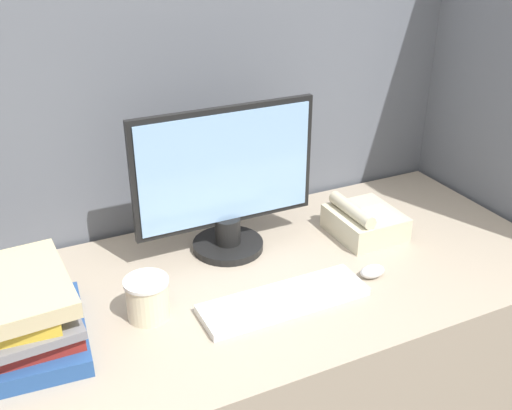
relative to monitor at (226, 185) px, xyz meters
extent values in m
cube|color=slate|center=(0.05, 0.23, -0.07)|extent=(1.92, 0.04, 1.71)
cube|color=slate|center=(0.85, -0.14, -0.07)|extent=(0.04, 0.78, 1.71)
cube|color=tan|center=(0.05, -0.17, -0.56)|extent=(1.52, 0.72, 0.74)
cylinder|color=black|center=(0.00, 0.00, -0.18)|extent=(0.19, 0.19, 0.02)
cylinder|color=black|center=(0.00, 0.00, -0.13)|extent=(0.07, 0.07, 0.07)
cube|color=black|center=(0.00, 0.00, 0.05)|extent=(0.49, 0.02, 0.32)
cube|color=#8CB7E5|center=(0.00, -0.01, 0.05)|extent=(0.46, 0.01, 0.29)
cube|color=silver|center=(0.02, -0.29, -0.18)|extent=(0.40, 0.12, 0.02)
ellipsoid|color=silver|center=(0.27, -0.29, -0.17)|extent=(0.07, 0.04, 0.03)
cylinder|color=beige|center=(-0.28, -0.20, -0.14)|extent=(0.10, 0.10, 0.09)
cylinder|color=white|center=(-0.28, -0.20, -0.09)|extent=(0.10, 0.10, 0.01)
cube|color=#264C8C|center=(-0.54, -0.19, -0.17)|extent=(0.26, 0.31, 0.04)
cube|color=maroon|center=(-0.55, -0.19, -0.13)|extent=(0.23, 0.23, 0.04)
cube|color=slate|center=(-0.54, -0.19, -0.10)|extent=(0.22, 0.27, 0.02)
cube|color=gold|center=(-0.56, -0.19, -0.08)|extent=(0.20, 0.25, 0.03)
cube|color=#C6B78C|center=(-0.54, -0.18, -0.05)|extent=(0.22, 0.29, 0.04)
cube|color=beige|center=(0.38, -0.09, -0.15)|extent=(0.18, 0.19, 0.07)
cube|color=white|center=(0.40, -0.12, -0.12)|extent=(0.08, 0.09, 0.00)
cylinder|color=beige|center=(0.33, -0.09, -0.10)|extent=(0.04, 0.18, 0.04)
camera|label=1|loc=(-0.54, -1.29, 0.65)|focal=42.00mm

